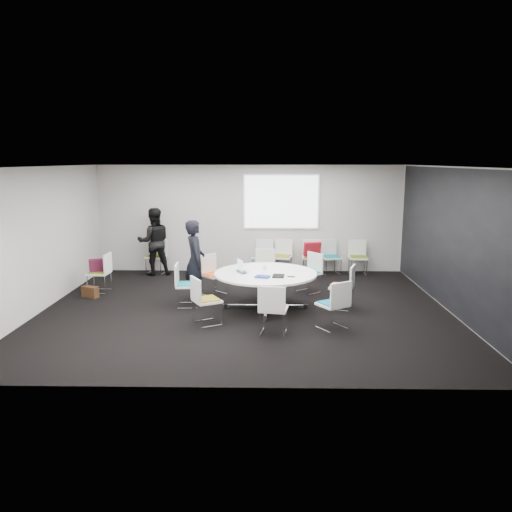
{
  "coord_description": "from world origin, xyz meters",
  "views": [
    {
      "loc": [
        0.39,
        -9.56,
        2.92
      ],
      "look_at": [
        0.2,
        0.4,
        1.0
      ],
      "focal_mm": 35.0,
      "sensor_mm": 36.0,
      "label": 1
    }
  ],
  "objects_px": {
    "chair_back_e": "(358,264)",
    "person_back": "(154,242)",
    "chair_ring_b": "(309,280)",
    "chair_ring_c": "(266,276)",
    "chair_back_a": "(263,263)",
    "person_main": "(195,260)",
    "chair_back_d": "(330,264)",
    "chair_ring_g": "(273,318)",
    "brown_bag": "(90,292)",
    "chair_ring_h": "(333,314)",
    "chair_ring_f": "(206,309)",
    "cup": "(265,267)",
    "chair_ring_d": "(214,283)",
    "chair_spare_left": "(100,280)",
    "chair_ring_a": "(342,295)",
    "conference_table": "(265,283)",
    "maroon_bag": "(99,265)",
    "chair_back_b": "(282,263)",
    "laptop": "(244,272)",
    "chair_ring_e": "(187,293)",
    "chair_person_back": "(156,263)",
    "chair_back_c": "(311,263)"
  },
  "relations": [
    {
      "from": "chair_ring_h",
      "to": "chair_back_a",
      "type": "distance_m",
      "value": 4.5
    },
    {
      "from": "chair_ring_d",
      "to": "chair_ring_e",
      "type": "height_order",
      "value": "same"
    },
    {
      "from": "brown_bag",
      "to": "chair_ring_h",
      "type": "bearing_deg",
      "value": -21.54
    },
    {
      "from": "brown_bag",
      "to": "chair_ring_e",
      "type": "bearing_deg",
      "value": -16.06
    },
    {
      "from": "chair_ring_d",
      "to": "cup",
      "type": "xyz_separation_m",
      "value": [
        1.11,
        -0.71,
        0.5
      ]
    },
    {
      "from": "chair_ring_e",
      "to": "chair_back_e",
      "type": "height_order",
      "value": "same"
    },
    {
      "from": "chair_ring_b",
      "to": "chair_ring_c",
      "type": "distance_m",
      "value": 1.05
    },
    {
      "from": "chair_ring_f",
      "to": "laptop",
      "type": "height_order",
      "value": "chair_ring_f"
    },
    {
      "from": "chair_ring_h",
      "to": "laptop",
      "type": "height_order",
      "value": "chair_ring_h"
    },
    {
      "from": "chair_ring_a",
      "to": "chair_spare_left",
      "type": "distance_m",
      "value": 5.35
    },
    {
      "from": "chair_ring_b",
      "to": "chair_spare_left",
      "type": "xyz_separation_m",
      "value": [
        -4.67,
        -0.07,
        0.0
      ]
    },
    {
      "from": "brown_bag",
      "to": "chair_ring_c",
      "type": "bearing_deg",
      "value": 13.42
    },
    {
      "from": "chair_ring_c",
      "to": "chair_ring_e",
      "type": "xyz_separation_m",
      "value": [
        -1.59,
        -1.54,
        0.0
      ]
    },
    {
      "from": "chair_back_e",
      "to": "chair_ring_a",
      "type": "bearing_deg",
      "value": 76.05
    },
    {
      "from": "chair_ring_c",
      "to": "chair_spare_left",
      "type": "bearing_deg",
      "value": 1.81
    },
    {
      "from": "conference_table",
      "to": "laptop",
      "type": "xyz_separation_m",
      "value": [
        -0.43,
        0.03,
        0.23
      ]
    },
    {
      "from": "chair_ring_d",
      "to": "chair_ring_e",
      "type": "xyz_separation_m",
      "value": [
        -0.46,
        -0.89,
        0.0
      ]
    },
    {
      "from": "chair_back_d",
      "to": "cup",
      "type": "height_order",
      "value": "chair_back_d"
    },
    {
      "from": "chair_person_back",
      "to": "person_back",
      "type": "bearing_deg",
      "value": 99.22
    },
    {
      "from": "chair_ring_h",
      "to": "chair_back_a",
      "type": "bearing_deg",
      "value": 73.1
    },
    {
      "from": "chair_back_a",
      "to": "chair_back_d",
      "type": "xyz_separation_m",
      "value": [
        1.77,
        -0.02,
        0.0
      ]
    },
    {
      "from": "chair_ring_d",
      "to": "brown_bag",
      "type": "distance_m",
      "value": 2.68
    },
    {
      "from": "chair_back_c",
      "to": "chair_spare_left",
      "type": "xyz_separation_m",
      "value": [
        -4.89,
        -1.94,
        0.0
      ]
    },
    {
      "from": "chair_back_a",
      "to": "person_main",
      "type": "xyz_separation_m",
      "value": [
        -1.4,
        -2.49,
        0.58
      ]
    },
    {
      "from": "chair_back_b",
      "to": "chair_back_c",
      "type": "distance_m",
      "value": 0.76
    },
    {
      "from": "chair_ring_a",
      "to": "chair_back_c",
      "type": "height_order",
      "value": "same"
    },
    {
      "from": "laptop",
      "to": "cup",
      "type": "relative_size",
      "value": 3.71
    },
    {
      "from": "cup",
      "to": "chair_spare_left",
      "type": "bearing_deg",
      "value": 166.48
    },
    {
      "from": "chair_ring_f",
      "to": "chair_spare_left",
      "type": "height_order",
      "value": "same"
    },
    {
      "from": "maroon_bag",
      "to": "chair_ring_f",
      "type": "bearing_deg",
      "value": -39.38
    },
    {
      "from": "chair_ring_c",
      "to": "maroon_bag",
      "type": "distance_m",
      "value": 3.77
    },
    {
      "from": "conference_table",
      "to": "chair_ring_h",
      "type": "relative_size",
      "value": 2.31
    },
    {
      "from": "chair_ring_d",
      "to": "chair_spare_left",
      "type": "distance_m",
      "value": 2.58
    },
    {
      "from": "chair_ring_d",
      "to": "cup",
      "type": "distance_m",
      "value": 1.41
    },
    {
      "from": "chair_ring_g",
      "to": "chair_back_a",
      "type": "bearing_deg",
      "value": 102.25
    },
    {
      "from": "chair_spare_left",
      "to": "maroon_bag",
      "type": "relative_size",
      "value": 2.2
    },
    {
      "from": "chair_ring_d",
      "to": "laptop",
      "type": "distance_m",
      "value": 1.27
    },
    {
      "from": "chair_ring_f",
      "to": "cup",
      "type": "relative_size",
      "value": 9.78
    },
    {
      "from": "chair_ring_b",
      "to": "chair_back_e",
      "type": "xyz_separation_m",
      "value": [
        1.42,
        1.82,
        0.0
      ]
    },
    {
      "from": "chair_ring_g",
      "to": "chair_person_back",
      "type": "height_order",
      "value": "same"
    },
    {
      "from": "chair_person_back",
      "to": "laptop",
      "type": "xyz_separation_m",
      "value": [
        2.42,
        -3.06,
        0.47
      ]
    },
    {
      "from": "chair_ring_d",
      "to": "chair_back_a",
      "type": "xyz_separation_m",
      "value": [
        1.05,
        2.11,
        0.0
      ]
    },
    {
      "from": "chair_back_b",
      "to": "laptop",
      "type": "xyz_separation_m",
      "value": [
        -0.87,
        -3.07,
        0.47
      ]
    },
    {
      "from": "chair_back_e",
      "to": "person_back",
      "type": "relative_size",
      "value": 0.51
    },
    {
      "from": "conference_table",
      "to": "chair_ring_d",
      "type": "bearing_deg",
      "value": 138.62
    },
    {
      "from": "conference_table",
      "to": "cup",
      "type": "bearing_deg",
      "value": 93.51
    },
    {
      "from": "chair_back_a",
      "to": "brown_bag",
      "type": "relative_size",
      "value": 2.44
    },
    {
      "from": "conference_table",
      "to": "maroon_bag",
      "type": "height_order",
      "value": "maroon_bag"
    },
    {
      "from": "chair_ring_f",
      "to": "chair_ring_c",
      "type": "bearing_deg",
      "value": 129.41
    },
    {
      "from": "brown_bag",
      "to": "person_back",
      "type": "bearing_deg",
      "value": 67.05
    }
  ]
}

